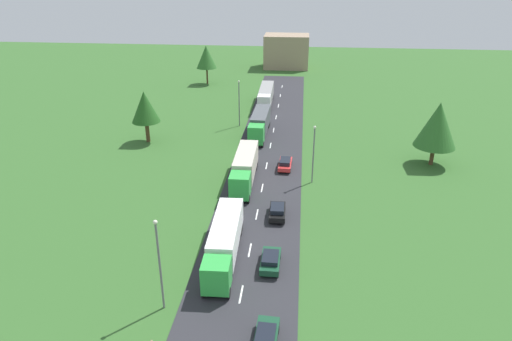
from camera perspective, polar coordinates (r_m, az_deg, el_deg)
The scene contains 17 objects.
road at distance 53.37m, azimuth 0.17°, elevation -5.22°, with size 10.00×140.00×0.06m, color #2B2B30.
lane_marking_centre at distance 50.28m, azimuth -0.23°, elevation -7.20°, with size 0.16×124.49×0.01m.
truck_lead at distance 44.71m, azimuth -3.96°, elevation -8.69°, with size 2.84×12.50×3.44m.
truck_second at distance 59.56m, azimuth -1.42°, elevation 0.39°, with size 2.57×12.20×3.70m.
truck_third at distance 76.41m, azimuth 0.47°, elevation 5.92°, with size 2.74×12.02×3.67m.
truck_fourth at distance 93.16m, azimuth 1.24°, elevation 9.31°, with size 2.67×13.46×3.54m.
car_lead at distance 36.44m, azimuth 1.18°, elevation -20.26°, with size 1.93×4.56×1.42m.
car_second at distance 44.12m, azimuth 1.82°, elevation -11.11°, with size 1.84×4.00×1.39m.
car_third at distance 52.06m, azimuth 2.67°, elevation -5.06°, with size 1.88×4.05×1.46m.
car_fourth at distance 64.27m, azimuth 3.65°, elevation 0.88°, with size 1.86×4.42×1.40m.
lamppost_lead at distance 38.08m, azimuth -11.93°, elevation -10.95°, with size 0.36×0.36×8.50m.
lamppost_second at distance 59.18m, azimuth 7.17°, elevation 2.37°, with size 0.36×0.36×7.84m.
lamppost_third at distance 80.41m, azimuth -2.12°, elevation 8.62°, with size 0.36×0.36×8.11m.
tree_oak at distance 68.49m, azimuth 21.61°, elevation 5.30°, with size 5.77×5.77×9.15m.
tree_birch at distance 74.56m, azimuth -13.64°, elevation 7.67°, with size 4.45×4.45×8.28m.
tree_maple at distance 110.66m, azimuth -6.19°, elevation 13.86°, with size 4.71×4.71×8.96m.
distant_building at distance 129.11m, azimuth 3.80°, elevation 14.56°, with size 11.92×8.61×8.73m, color #9E846B.
Camera 1 is at (4.50, -21.65, 26.46)m, focal length 32.19 mm.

